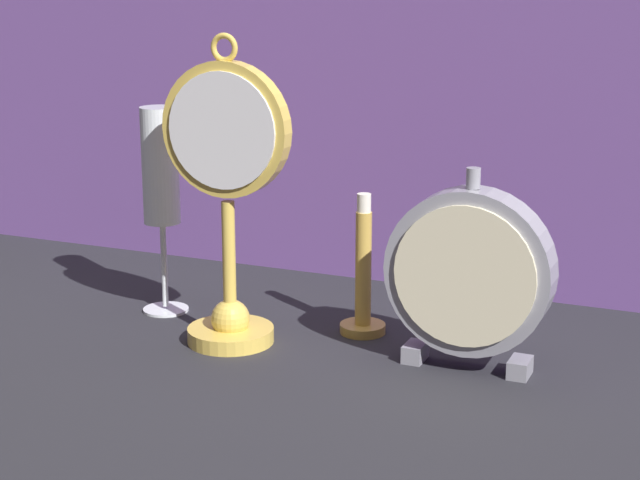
% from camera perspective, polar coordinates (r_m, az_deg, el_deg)
% --- Properties ---
extents(ground_plane, '(4.00, 4.00, 0.00)m').
position_cam_1_polar(ground_plane, '(1.07, -1.70, -6.93)').
color(ground_plane, '#232328').
extents(fabric_backdrop_drape, '(1.26, 0.01, 0.59)m').
position_cam_1_polar(fabric_backdrop_drape, '(1.30, 4.34, 10.25)').
color(fabric_backdrop_drape, '#6B478E').
rests_on(fabric_backdrop_drape, ground_plane).
extents(pocket_watch_on_stand, '(0.14, 0.09, 0.33)m').
position_cam_1_polar(pocket_watch_on_stand, '(1.11, -4.97, 2.10)').
color(pocket_watch_on_stand, gold).
rests_on(pocket_watch_on_stand, ground_plane).
extents(mantel_clock_silver, '(0.17, 0.04, 0.20)m').
position_cam_1_polar(mantel_clock_silver, '(1.05, 7.97, -1.77)').
color(mantel_clock_silver, gray).
rests_on(mantel_clock_silver, ground_plane).
extents(champagne_flute, '(0.05, 0.05, 0.24)m').
position_cam_1_polar(champagne_flute, '(1.22, -8.48, 3.19)').
color(champagne_flute, silver).
rests_on(champagne_flute, ground_plane).
extents(brass_candlestick, '(0.05, 0.05, 0.16)m').
position_cam_1_polar(brass_candlestick, '(1.16, 2.31, -2.50)').
color(brass_candlestick, gold).
rests_on(brass_candlestick, ground_plane).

